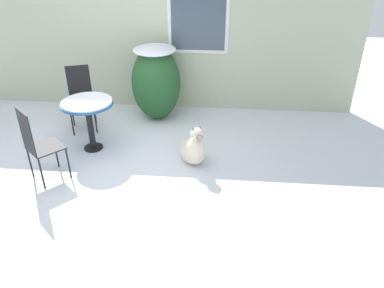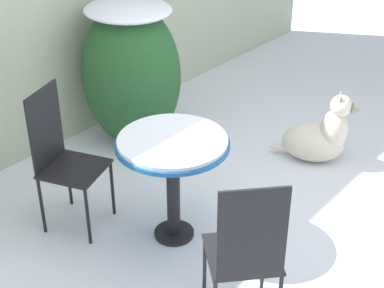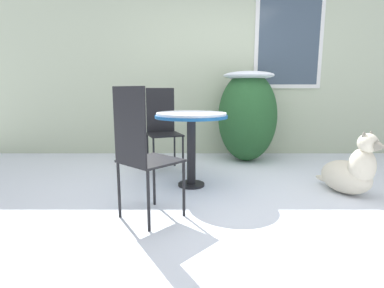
% 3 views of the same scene
% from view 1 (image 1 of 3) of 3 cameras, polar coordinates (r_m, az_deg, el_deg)
% --- Properties ---
extents(ground_plane, '(16.00, 16.00, 0.00)m').
position_cam_1_polar(ground_plane, '(5.57, -12.70, -3.22)').
color(ground_plane, white).
extents(house_wall, '(8.00, 0.10, 2.76)m').
position_cam_1_polar(house_wall, '(6.98, -8.32, 16.60)').
color(house_wall, '#B2BC9E').
rests_on(house_wall, ground_plane).
extents(shrub_left, '(0.84, 0.89, 1.30)m').
position_cam_1_polar(shrub_left, '(6.62, -5.49, 9.51)').
color(shrub_left, '#235128').
rests_on(shrub_left, ground_plane).
extents(patio_table, '(0.77, 0.77, 0.80)m').
position_cam_1_polar(patio_table, '(5.76, -15.60, 5.15)').
color(patio_table, black).
rests_on(patio_table, ground_plane).
extents(patio_chair_near_table, '(0.52, 0.52, 1.06)m').
position_cam_1_polar(patio_chair_near_table, '(6.53, -16.59, 7.02)').
color(patio_chair_near_table, black).
rests_on(patio_chair_near_table, ground_plane).
extents(patio_chair_far_side, '(0.58, 0.58, 1.06)m').
position_cam_1_polar(patio_chair_far_side, '(5.24, -22.44, 0.10)').
color(patio_chair_far_side, black).
rests_on(patio_chair_far_side, ground_plane).
extents(dog, '(0.54, 0.71, 0.66)m').
position_cam_1_polar(dog, '(5.38, 0.20, -0.77)').
color(dog, beige).
rests_on(dog, ground_plane).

